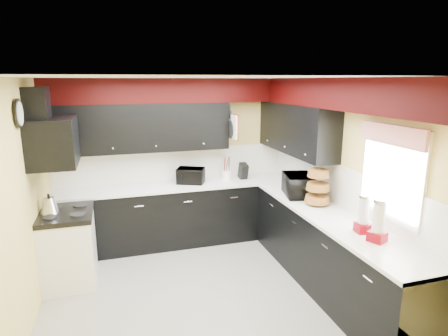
% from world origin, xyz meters
% --- Properties ---
extents(ground, '(3.60, 3.60, 0.00)m').
position_xyz_m(ground, '(0.00, 0.00, 0.00)').
color(ground, gray).
rests_on(ground, ground).
extents(wall_back, '(3.60, 0.06, 2.50)m').
position_xyz_m(wall_back, '(0.00, 1.80, 1.25)').
color(wall_back, '#E0C666').
rests_on(wall_back, ground).
extents(wall_right, '(0.06, 3.60, 2.50)m').
position_xyz_m(wall_right, '(1.80, 0.00, 1.25)').
color(wall_right, '#E0C666').
rests_on(wall_right, ground).
extents(wall_left, '(0.06, 3.60, 2.50)m').
position_xyz_m(wall_left, '(-1.80, 0.00, 1.25)').
color(wall_left, '#E0C666').
rests_on(wall_left, ground).
extents(ceiling, '(3.60, 3.60, 0.06)m').
position_xyz_m(ceiling, '(0.00, 0.00, 2.50)').
color(ceiling, white).
rests_on(ceiling, wall_back).
extents(cab_back, '(3.60, 0.60, 0.90)m').
position_xyz_m(cab_back, '(0.00, 1.50, 0.45)').
color(cab_back, black).
rests_on(cab_back, ground).
extents(cab_right, '(0.60, 3.00, 0.90)m').
position_xyz_m(cab_right, '(1.50, -0.30, 0.45)').
color(cab_right, black).
rests_on(cab_right, ground).
extents(counter_back, '(3.62, 0.64, 0.04)m').
position_xyz_m(counter_back, '(0.00, 1.50, 0.92)').
color(counter_back, white).
rests_on(counter_back, cab_back).
extents(counter_right, '(0.64, 3.02, 0.04)m').
position_xyz_m(counter_right, '(1.50, -0.30, 0.92)').
color(counter_right, white).
rests_on(counter_right, cab_right).
extents(splash_back, '(3.60, 0.02, 0.50)m').
position_xyz_m(splash_back, '(0.00, 1.79, 1.19)').
color(splash_back, white).
rests_on(splash_back, counter_back).
extents(splash_right, '(0.02, 3.60, 0.50)m').
position_xyz_m(splash_right, '(1.79, 0.00, 1.19)').
color(splash_right, white).
rests_on(splash_right, counter_right).
extents(upper_back, '(2.60, 0.35, 0.70)m').
position_xyz_m(upper_back, '(-0.50, 1.62, 1.80)').
color(upper_back, black).
rests_on(upper_back, wall_back).
extents(upper_right, '(0.35, 1.80, 0.70)m').
position_xyz_m(upper_right, '(1.62, 0.90, 1.80)').
color(upper_right, black).
rests_on(upper_right, wall_right).
extents(soffit_back, '(3.60, 0.36, 0.35)m').
position_xyz_m(soffit_back, '(0.00, 1.62, 2.33)').
color(soffit_back, black).
rests_on(soffit_back, wall_back).
extents(soffit_right, '(0.36, 3.24, 0.35)m').
position_xyz_m(soffit_right, '(1.62, -0.18, 2.33)').
color(soffit_right, black).
rests_on(soffit_right, wall_right).
extents(stove, '(0.60, 0.75, 0.86)m').
position_xyz_m(stove, '(-1.50, 0.75, 0.43)').
color(stove, white).
rests_on(stove, ground).
extents(cooktop, '(0.62, 0.77, 0.06)m').
position_xyz_m(cooktop, '(-1.50, 0.75, 0.89)').
color(cooktop, black).
rests_on(cooktop, stove).
extents(hood, '(0.50, 0.78, 0.55)m').
position_xyz_m(hood, '(-1.55, 0.75, 1.78)').
color(hood, black).
rests_on(hood, wall_left).
extents(hood_duct, '(0.24, 0.40, 0.40)m').
position_xyz_m(hood_duct, '(-1.68, 0.75, 2.20)').
color(hood_duct, black).
rests_on(hood_duct, wall_left).
extents(window, '(0.03, 0.86, 0.96)m').
position_xyz_m(window, '(1.79, -0.90, 1.55)').
color(window, white).
rests_on(window, wall_right).
extents(valance, '(0.04, 0.88, 0.20)m').
position_xyz_m(valance, '(1.73, -0.90, 1.95)').
color(valance, red).
rests_on(valance, wall_right).
extents(pan_top, '(0.03, 0.22, 0.40)m').
position_xyz_m(pan_top, '(0.82, 1.55, 2.00)').
color(pan_top, black).
rests_on(pan_top, upper_back).
extents(pan_mid, '(0.03, 0.28, 0.46)m').
position_xyz_m(pan_mid, '(0.82, 1.42, 1.75)').
color(pan_mid, black).
rests_on(pan_mid, upper_back).
extents(pan_low, '(0.03, 0.24, 0.42)m').
position_xyz_m(pan_low, '(0.82, 1.68, 1.72)').
color(pan_low, black).
rests_on(pan_low, upper_back).
extents(cut_board, '(0.03, 0.26, 0.35)m').
position_xyz_m(cut_board, '(0.83, 1.30, 1.80)').
color(cut_board, white).
rests_on(cut_board, upper_back).
extents(baskets, '(0.27, 0.27, 0.50)m').
position_xyz_m(baskets, '(1.52, 0.05, 1.18)').
color(baskets, brown).
rests_on(baskets, upper_right).
extents(clock, '(0.03, 0.30, 0.30)m').
position_xyz_m(clock, '(-1.77, 0.25, 2.15)').
color(clock, black).
rests_on(clock, wall_left).
extents(deco_plate, '(0.03, 0.24, 0.24)m').
position_xyz_m(deco_plate, '(1.77, -0.35, 2.25)').
color(deco_plate, white).
rests_on(deco_plate, wall_right).
extents(toaster_oven, '(0.50, 0.47, 0.23)m').
position_xyz_m(toaster_oven, '(0.21, 1.51, 1.06)').
color(toaster_oven, black).
rests_on(toaster_oven, counter_back).
extents(microwave, '(0.47, 0.60, 0.29)m').
position_xyz_m(microwave, '(1.48, 0.47, 1.09)').
color(microwave, black).
rests_on(microwave, counter_right).
extents(utensil_crock, '(0.19, 0.19, 0.15)m').
position_xyz_m(utensil_crock, '(0.79, 1.52, 1.01)').
color(utensil_crock, white).
rests_on(utensil_crock, counter_back).
extents(knife_block, '(0.12, 0.16, 0.25)m').
position_xyz_m(knife_block, '(1.06, 1.51, 1.06)').
color(knife_block, black).
rests_on(knife_block, counter_back).
extents(kettle, '(0.27, 0.27, 0.19)m').
position_xyz_m(kettle, '(-1.67, 0.77, 1.01)').
color(kettle, '#B5B4B9').
rests_on(kettle, cooktop).
extents(dispenser_a, '(0.15, 0.15, 0.37)m').
position_xyz_m(dispenser_a, '(1.51, -0.87, 1.12)').
color(dispenser_a, '#5F0805').
rests_on(dispenser_a, counter_right).
extents(dispenser_b, '(0.20, 0.20, 0.41)m').
position_xyz_m(dispenser_b, '(1.51, -1.10, 1.14)').
color(dispenser_b, '#5E0717').
rests_on(dispenser_b, counter_right).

